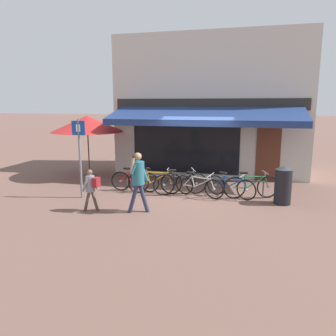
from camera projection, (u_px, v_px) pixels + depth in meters
ground_plane at (192, 193)px, 10.98m from camera, size 160.00×160.00×0.00m
shop_front at (212, 106)px, 14.22m from camera, size 7.94×4.94×5.70m
bike_rack_rail at (192, 179)px, 10.79m from camera, size 4.66×0.04×0.57m
bicycle_red at (135, 181)px, 11.12m from camera, size 1.71×0.52×0.81m
bicycle_orange at (155, 182)px, 10.87m from camera, size 1.82×0.54×0.87m
bicycle_black at (180, 183)px, 10.70m from camera, size 1.68×0.84×0.87m
bicycle_silver at (199, 186)px, 10.47m from camera, size 1.68×0.76×0.81m
bicycle_blue at (231, 186)px, 10.41m from camera, size 1.62×0.80×0.81m
bicycle_green at (251, 186)px, 10.30m from camera, size 1.71×0.70×0.86m
pedestrian_adult at (138, 176)px, 8.84m from camera, size 0.58×0.57×1.68m
pedestrian_child at (91, 185)px, 8.99m from camera, size 0.49×0.37×1.19m
litter_bin at (283, 185)px, 9.69m from camera, size 0.50×0.50×1.15m
parking_sign at (80, 150)px, 10.14m from camera, size 0.44×0.07×2.49m
cafe_parasol at (87, 124)px, 13.18m from camera, size 2.91×2.91×2.48m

